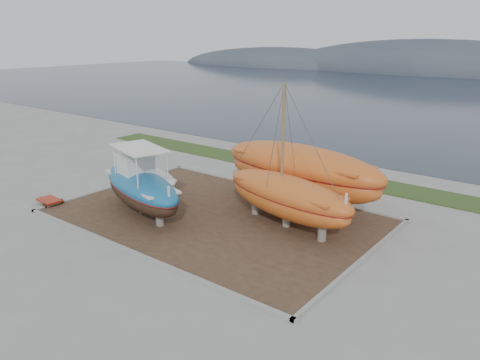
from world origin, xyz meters
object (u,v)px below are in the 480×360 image
Objects in this scene: orange_bare_hull at (300,177)px; red_trailer at (49,202)px; blue_caique at (141,180)px; white_dinghy at (159,182)px; orange_sailboat at (288,158)px.

orange_bare_hull is 15.71m from red_trailer.
orange_bare_hull is at bearing 62.76° from blue_caique.
white_dinghy is 6.99m from red_trailer.
white_dinghy is (-2.21, 3.41, -1.36)m from blue_caique.
orange_bare_hull is 4.70× the size of red_trailer.
blue_caique is at bearing -129.42° from orange_bare_hull.
orange_sailboat is at bearing 41.27° from blue_caique.
orange_sailboat reaches higher than orange_bare_hull.
blue_caique is at bearing -35.42° from white_dinghy.
red_trailer is (-13.65, -6.08, -3.78)m from orange_sailboat.
white_dinghy is 0.38× the size of orange_bare_hull.
blue_caique reaches higher than white_dinghy.
orange_bare_hull reaches higher than red_trailer.
blue_caique is at bearing -144.82° from orange_sailboat.
blue_caique reaches higher than orange_bare_hull.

